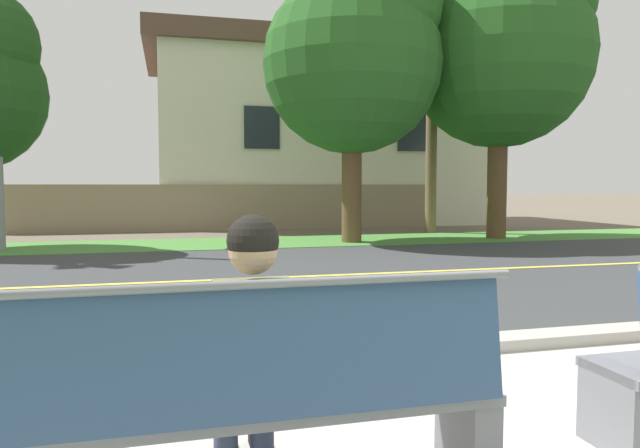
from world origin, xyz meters
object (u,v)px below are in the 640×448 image
object	(u,v)px
seated_person_olive	(251,343)
shade_tree_centre	(507,42)
shade_tree_left	(359,50)
bench_left	(269,402)

from	to	relation	value
seated_person_olive	shade_tree_centre	world-z (taller)	shade_tree_centre
shade_tree_left	bench_left	bearing A→B (deg)	-110.16
shade_tree_centre	bench_left	bearing A→B (deg)	-126.04
shade_tree_left	shade_tree_centre	size ratio (longest dim) A/B	0.91
shade_tree_left	shade_tree_centre	bearing A→B (deg)	1.51
bench_left	shade_tree_centre	size ratio (longest dim) A/B	0.27
bench_left	seated_person_olive	bearing A→B (deg)	106.54
bench_left	shade_tree_left	size ratio (longest dim) A/B	0.30
seated_person_olive	shade_tree_left	size ratio (longest dim) A/B	0.18
shade_tree_left	seated_person_olive	bearing A→B (deg)	-110.70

